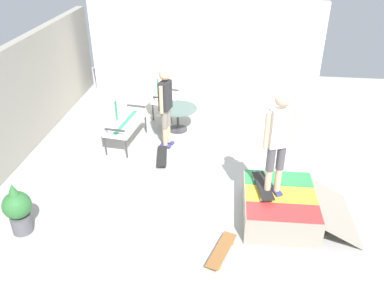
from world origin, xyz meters
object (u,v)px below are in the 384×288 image
(patio_bench, at_px, (120,118))
(person_skater, at_px, (278,137))
(skateboard_on_ramp, at_px, (263,186))
(patio_chair_near_house, at_px, (161,94))
(skateboard_by_bench, at_px, (162,156))
(skate_ramp, at_px, (281,206))
(skateboard_spare, at_px, (221,250))
(patio_table, at_px, (178,114))
(person_watching, at_px, (165,102))
(potted_plant, at_px, (18,208))

(patio_bench, height_order, person_skater, person_skater)
(skateboard_on_ramp, bearing_deg, patio_bench, 54.82)
(patio_chair_near_house, xyz_separation_m, skateboard_by_bench, (-2.03, -0.38, -0.53))
(skate_ramp, relative_size, person_skater, 1.04)
(patio_chair_near_house, distance_m, skateboard_spare, 4.91)
(skateboard_by_bench, bearing_deg, skateboard_on_ramp, -127.05)
(skate_ramp, distance_m, skateboard_by_bench, 2.79)
(skateboard_by_bench, bearing_deg, skate_ramp, -124.22)
(skateboard_on_ramp, bearing_deg, skateboard_spare, 149.65)
(skate_ramp, distance_m, person_skater, 1.31)
(patio_table, xyz_separation_m, person_skater, (-2.93, -1.99, 1.14))
(patio_chair_near_house, xyz_separation_m, person_watching, (-1.42, -0.37, 0.42))
(skate_ramp, xyz_separation_m, patio_bench, (2.18, 3.32, 0.37))
(patio_chair_near_house, relative_size, skateboard_by_bench, 1.24)
(skateboard_by_bench, height_order, skateboard_on_ramp, skateboard_on_ramp)
(patio_table, bearing_deg, person_watching, 170.05)
(patio_chair_near_house, relative_size, skateboard_spare, 1.24)
(patio_bench, height_order, potted_plant, patio_bench)
(patio_bench, distance_m, potted_plant, 3.11)
(patio_bench, relative_size, person_watching, 0.74)
(patio_bench, xyz_separation_m, skateboard_spare, (-3.14, -2.39, -0.53))
(patio_chair_near_house, relative_size, person_skater, 0.57)
(skateboard_on_ramp, bearing_deg, person_watching, 43.35)
(patio_chair_near_house, bearing_deg, skate_ramp, -143.29)
(skate_ramp, distance_m, potted_plant, 4.21)
(skate_ramp, bearing_deg, person_watching, 46.72)
(person_skater, height_order, skateboard_by_bench, person_skater)
(skate_ramp, height_order, skateboard_spare, skate_ramp)
(patio_bench, height_order, skateboard_on_ramp, patio_bench)
(skateboard_by_bench, distance_m, skateboard_on_ramp, 2.53)
(skateboard_by_bench, relative_size, skateboard_spare, 1.00)
(patio_bench, height_order, person_watching, person_watching)
(person_watching, bearing_deg, person_skater, -135.64)
(patio_bench, height_order, patio_table, patio_bench)
(patio_bench, bearing_deg, person_skater, -124.84)
(patio_table, relative_size, skateboard_spare, 1.09)
(patio_chair_near_house, bearing_deg, skateboard_on_ramp, -146.22)
(skate_ramp, relative_size, patio_chair_near_house, 1.82)
(skate_ramp, xyz_separation_m, person_watching, (2.17, 2.31, 0.79))
(person_skater, height_order, skateboard_on_ramp, person_skater)
(potted_plant, bearing_deg, person_watching, -31.31)
(patio_bench, relative_size, skateboard_spare, 1.59)
(skateboard_by_bench, bearing_deg, person_skater, -126.44)
(person_watching, xyz_separation_m, skateboard_on_ramp, (-2.10, -1.98, -0.46))
(skateboard_by_bench, bearing_deg, skateboard_spare, -151.49)
(person_watching, relative_size, person_skater, 0.99)
(skateboard_spare, height_order, skateboard_on_ramp, skateboard_on_ramp)
(patio_bench, relative_size, skateboard_on_ramp, 1.59)
(person_watching, distance_m, skateboard_spare, 3.55)
(person_watching, relative_size, skateboard_by_bench, 2.14)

